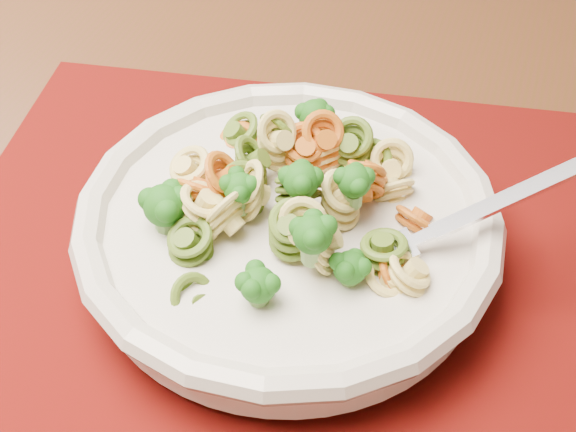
{
  "coord_description": "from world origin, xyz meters",
  "views": [
    {
      "loc": [
        0.56,
        -0.63,
        1.11
      ],
      "look_at": [
        0.53,
        -0.29,
        0.76
      ],
      "focal_mm": 50.0,
      "sensor_mm": 36.0,
      "label": 1
    }
  ],
  "objects": [
    {
      "name": "dining_table",
      "position": [
        0.63,
        -0.2,
        0.62
      ],
      "size": [
        1.57,
        1.2,
        0.71
      ],
      "rotation": [
        0.0,
        0.0,
        -0.23
      ],
      "color": "#482414",
      "rests_on": "ground"
    },
    {
      "name": "placemat",
      "position": [
        0.55,
        -0.29,
        0.72
      ],
      "size": [
        0.51,
        0.41,
        0.0
      ],
      "primitive_type": "cube",
      "rotation": [
        0.0,
        0.0,
        -0.07
      ],
      "color": "#4D0306",
      "rests_on": "dining_table"
    },
    {
      "name": "pasta_bowl",
      "position": [
        0.53,
        -0.29,
        0.75
      ],
      "size": [
        0.26,
        0.26,
        0.05
      ],
      "color": "beige",
      "rests_on": "placemat"
    },
    {
      "name": "pasta_broccoli_heap",
      "position": [
        0.53,
        -0.29,
        0.76
      ],
      "size": [
        0.22,
        0.22,
        0.06
      ],
      "primitive_type": null,
      "color": "#ECD275",
      "rests_on": "pasta_bowl"
    },
    {
      "name": "fork",
      "position": [
        0.6,
        -0.32,
        0.76
      ],
      "size": [
        0.18,
        0.09,
        0.08
      ],
      "primitive_type": null,
      "rotation": [
        0.0,
        -0.35,
        0.37
      ],
      "color": "silver",
      "rests_on": "pasta_bowl"
    }
  ]
}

